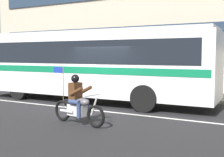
# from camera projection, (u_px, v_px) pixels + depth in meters

# --- Properties ---
(ground_plane) EXTENTS (60.00, 60.00, 0.00)m
(ground_plane) POSITION_uv_depth(u_px,v_px,m) (102.00, 108.00, 11.78)
(ground_plane) COLOR black
(sidewalk_curb) EXTENTS (28.00, 3.80, 0.15)m
(sidewalk_curb) POSITION_uv_depth(u_px,v_px,m) (148.00, 92.00, 16.24)
(sidewalk_curb) COLOR gray
(sidewalk_curb) RESTS_ON ground_plane
(lane_center_stripe) EXTENTS (26.60, 0.14, 0.01)m
(lane_center_stripe) POSITION_uv_depth(u_px,v_px,m) (94.00, 110.00, 11.25)
(lane_center_stripe) COLOR silver
(lane_center_stripe) RESTS_ON ground_plane
(office_building_facade) EXTENTS (28.00, 0.89, 9.43)m
(office_building_facade) POSITION_uv_depth(u_px,v_px,m) (162.00, 14.00, 17.86)
(office_building_facade) COLOR #B2A893
(office_building_facade) RESTS_ON ground_plane
(transit_bus) EXTENTS (11.24, 2.82, 3.22)m
(transit_bus) POSITION_uv_depth(u_px,v_px,m) (92.00, 61.00, 13.26)
(transit_bus) COLOR silver
(transit_bus) RESTS_ON ground_plane
(motorcycle_with_rider) EXTENTS (2.17, 0.70, 1.78)m
(motorcycle_with_rider) POSITION_uv_depth(u_px,v_px,m) (78.00, 103.00, 8.97)
(motorcycle_with_rider) COLOR black
(motorcycle_with_rider) RESTS_ON ground_plane
(fire_hydrant) EXTENTS (0.22, 0.30, 0.75)m
(fire_hydrant) POSITION_uv_depth(u_px,v_px,m) (219.00, 90.00, 13.66)
(fire_hydrant) COLOR red
(fire_hydrant) RESTS_ON sidewalk_curb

